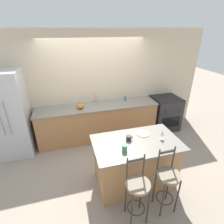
{
  "coord_description": "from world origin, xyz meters",
  "views": [
    {
      "loc": [
        -0.74,
        -3.61,
        2.7
      ],
      "look_at": [
        0.14,
        -0.47,
        1.12
      ],
      "focal_mm": 28.0,
      "sensor_mm": 36.0,
      "label": 1
    }
  ],
  "objects_px": {
    "bar_stool_near": "(137,190)",
    "soap_bottle": "(125,99)",
    "bar_stool_far": "(167,180)",
    "tumbler_cup": "(125,148)",
    "refrigerator": "(10,115)",
    "oven_range": "(164,113)",
    "dinner_plate": "(143,134)",
    "pumpkin_decoration": "(80,106)",
    "wine_glass": "(162,133)",
    "coffee_mug": "(129,138)"
  },
  "relations": [
    {
      "from": "wine_glass",
      "to": "pumpkin_decoration",
      "type": "bearing_deg",
      "value": 126.55
    },
    {
      "from": "oven_range",
      "to": "coffee_mug",
      "type": "bearing_deg",
      "value": -137.29
    },
    {
      "from": "bar_stool_far",
      "to": "coffee_mug",
      "type": "relative_size",
      "value": 9.28
    },
    {
      "from": "dinner_plate",
      "to": "coffee_mug",
      "type": "bearing_deg",
      "value": -160.73
    },
    {
      "from": "bar_stool_far",
      "to": "soap_bottle",
      "type": "xyz_separation_m",
      "value": [
        0.18,
        2.46,
        0.39
      ]
    },
    {
      "from": "dinner_plate",
      "to": "bar_stool_near",
      "type": "bearing_deg",
      "value": -118.04
    },
    {
      "from": "refrigerator",
      "to": "oven_range",
      "type": "distance_m",
      "value": 3.97
    },
    {
      "from": "coffee_mug",
      "to": "bar_stool_near",
      "type": "bearing_deg",
      "value": -100.29
    },
    {
      "from": "oven_range",
      "to": "wine_glass",
      "type": "height_order",
      "value": "wine_glass"
    },
    {
      "from": "refrigerator",
      "to": "tumbler_cup",
      "type": "bearing_deg",
      "value": -41.74
    },
    {
      "from": "bar_stool_far",
      "to": "soap_bottle",
      "type": "relative_size",
      "value": 8.32
    },
    {
      "from": "refrigerator",
      "to": "soap_bottle",
      "type": "bearing_deg",
      "value": 3.72
    },
    {
      "from": "refrigerator",
      "to": "pumpkin_decoration",
      "type": "bearing_deg",
      "value": -0.15
    },
    {
      "from": "pumpkin_decoration",
      "to": "tumbler_cup",
      "type": "bearing_deg",
      "value": -74.76
    },
    {
      "from": "tumbler_cup",
      "to": "bar_stool_near",
      "type": "bearing_deg",
      "value": -86.19
    },
    {
      "from": "bar_stool_near",
      "to": "pumpkin_decoration",
      "type": "distance_m",
      "value": 2.4
    },
    {
      "from": "oven_range",
      "to": "dinner_plate",
      "type": "distance_m",
      "value": 2.09
    },
    {
      "from": "refrigerator",
      "to": "pumpkin_decoration",
      "type": "height_order",
      "value": "refrigerator"
    },
    {
      "from": "refrigerator",
      "to": "oven_range",
      "type": "height_order",
      "value": "refrigerator"
    },
    {
      "from": "wine_glass",
      "to": "oven_range",
      "type": "bearing_deg",
      "value": 56.04
    },
    {
      "from": "refrigerator",
      "to": "coffee_mug",
      "type": "height_order",
      "value": "refrigerator"
    },
    {
      "from": "dinner_plate",
      "to": "tumbler_cup",
      "type": "height_order",
      "value": "tumbler_cup"
    },
    {
      "from": "refrigerator",
      "to": "bar_stool_near",
      "type": "height_order",
      "value": "refrigerator"
    },
    {
      "from": "bar_stool_near",
      "to": "soap_bottle",
      "type": "xyz_separation_m",
      "value": [
        0.69,
        2.49,
        0.39
      ]
    },
    {
      "from": "soap_bottle",
      "to": "tumbler_cup",
      "type": "bearing_deg",
      "value": -109.93
    },
    {
      "from": "wine_glass",
      "to": "pumpkin_decoration",
      "type": "relative_size",
      "value": 1.11
    },
    {
      "from": "dinner_plate",
      "to": "tumbler_cup",
      "type": "xyz_separation_m",
      "value": [
        -0.5,
        -0.38,
        0.05
      ]
    },
    {
      "from": "refrigerator",
      "to": "wine_glass",
      "type": "relative_size",
      "value": 10.77
    },
    {
      "from": "dinner_plate",
      "to": "pumpkin_decoration",
      "type": "relative_size",
      "value": 1.44
    },
    {
      "from": "coffee_mug",
      "to": "dinner_plate",
      "type": "bearing_deg",
      "value": 19.27
    },
    {
      "from": "pumpkin_decoration",
      "to": "wine_glass",
      "type": "bearing_deg",
      "value": -53.45
    },
    {
      "from": "oven_range",
      "to": "wine_glass",
      "type": "relative_size",
      "value": 5.23
    },
    {
      "from": "tumbler_cup",
      "to": "pumpkin_decoration",
      "type": "distance_m",
      "value": 1.88
    },
    {
      "from": "bar_stool_far",
      "to": "coffee_mug",
      "type": "distance_m",
      "value": 0.89
    },
    {
      "from": "oven_range",
      "to": "dinner_plate",
      "type": "bearing_deg",
      "value": -133.42
    },
    {
      "from": "refrigerator",
      "to": "pumpkin_decoration",
      "type": "distance_m",
      "value": 1.55
    },
    {
      "from": "bar_stool_near",
      "to": "pumpkin_decoration",
      "type": "height_order",
      "value": "bar_stool_near"
    },
    {
      "from": "bar_stool_far",
      "to": "dinner_plate",
      "type": "distance_m",
      "value": 0.9
    },
    {
      "from": "tumbler_cup",
      "to": "wine_glass",
      "type": "bearing_deg",
      "value": 11.06
    },
    {
      "from": "wine_glass",
      "to": "soap_bottle",
      "type": "distance_m",
      "value": 1.85
    },
    {
      "from": "oven_range",
      "to": "dinner_plate",
      "type": "relative_size",
      "value": 4.06
    },
    {
      "from": "tumbler_cup",
      "to": "soap_bottle",
      "type": "height_order",
      "value": "soap_bottle"
    },
    {
      "from": "dinner_plate",
      "to": "pumpkin_decoration",
      "type": "xyz_separation_m",
      "value": [
        -0.99,
        1.44,
        0.06
      ]
    },
    {
      "from": "bar_stool_near",
      "to": "soap_bottle",
      "type": "relative_size",
      "value": 8.32
    },
    {
      "from": "bar_stool_near",
      "to": "dinner_plate",
      "type": "relative_size",
      "value": 4.82
    },
    {
      "from": "wine_glass",
      "to": "pumpkin_decoration",
      "type": "distance_m",
      "value": 2.08
    },
    {
      "from": "bar_stool_near",
      "to": "wine_glass",
      "type": "xyz_separation_m",
      "value": [
        0.71,
        0.64,
        0.46
      ]
    },
    {
      "from": "pumpkin_decoration",
      "to": "soap_bottle",
      "type": "distance_m",
      "value": 1.23
    },
    {
      "from": "bar_stool_far",
      "to": "tumbler_cup",
      "type": "height_order",
      "value": "bar_stool_far"
    },
    {
      "from": "oven_range",
      "to": "bar_stool_near",
      "type": "bearing_deg",
      "value": -128.42
    }
  ]
}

